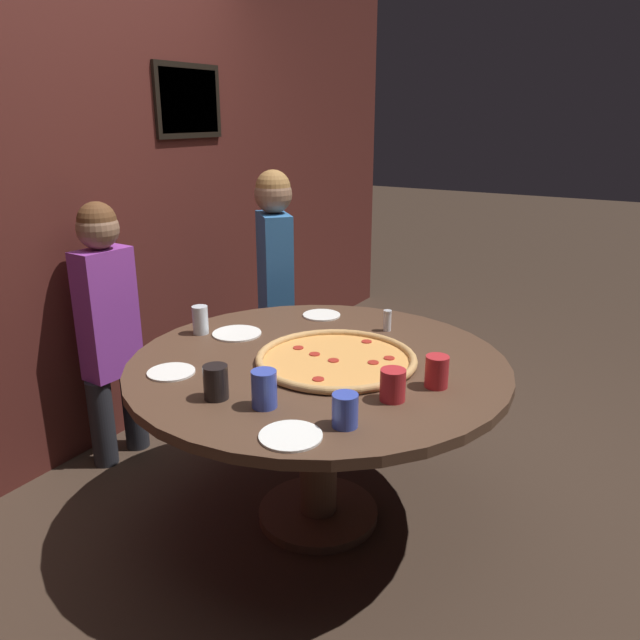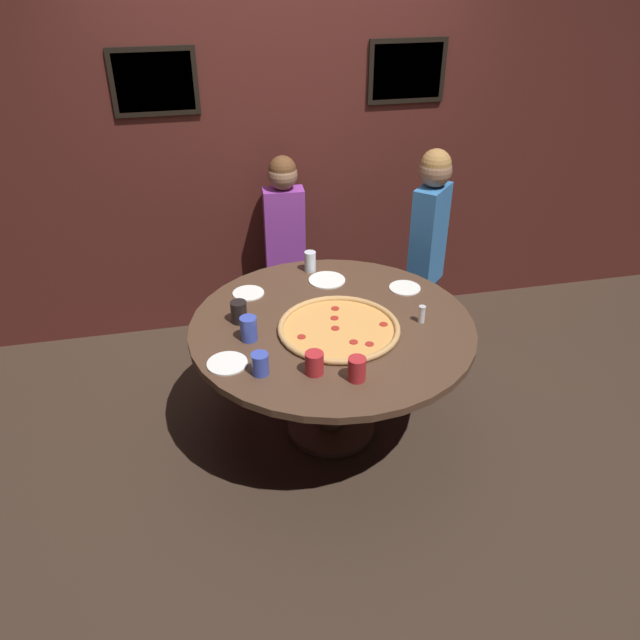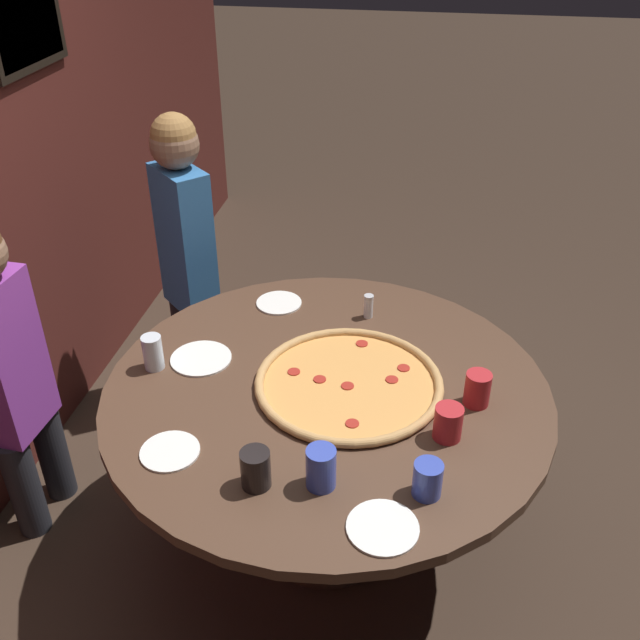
% 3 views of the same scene
% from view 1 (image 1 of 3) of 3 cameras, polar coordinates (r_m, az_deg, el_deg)
% --- Properties ---
extents(ground_plane, '(24.00, 24.00, 0.00)m').
position_cam_1_polar(ground_plane, '(2.88, -0.17, -17.49)').
color(ground_plane, '#38281E').
extents(back_wall, '(6.40, 0.08, 2.60)m').
position_cam_1_polar(back_wall, '(3.27, -21.53, 10.46)').
color(back_wall, '#4C1E19').
rests_on(back_wall, ground_plane).
extents(dining_table, '(1.53, 1.53, 0.74)m').
position_cam_1_polar(dining_table, '(2.57, -0.18, -6.51)').
color(dining_table, '#4C3323').
rests_on(dining_table, ground_plane).
extents(giant_pizza, '(0.65, 0.65, 0.03)m').
position_cam_1_polar(giant_pizza, '(2.49, 1.49, -3.58)').
color(giant_pizza, '#E0994C').
rests_on(giant_pizza, dining_table).
extents(drink_cup_far_left, '(0.09, 0.09, 0.11)m').
position_cam_1_polar(drink_cup_far_left, '(2.17, 6.67, -5.92)').
color(drink_cup_far_left, '#B22328').
rests_on(drink_cup_far_left, dining_table).
extents(drink_cup_front_edge, '(0.09, 0.09, 0.12)m').
position_cam_1_polar(drink_cup_front_edge, '(2.29, 10.59, -4.69)').
color(drink_cup_front_edge, '#B22328').
rests_on(drink_cup_front_edge, dining_table).
extents(drink_cup_far_right, '(0.08, 0.08, 0.11)m').
position_cam_1_polar(drink_cup_far_right, '(1.99, 2.31, -8.25)').
color(drink_cup_far_right, '#384CB7').
rests_on(drink_cup_far_right, dining_table).
extents(drink_cup_centre_back, '(0.09, 0.09, 0.12)m').
position_cam_1_polar(drink_cup_centre_back, '(2.20, -9.50, -5.62)').
color(drink_cup_centre_back, black).
rests_on(drink_cup_centre_back, dining_table).
extents(drink_cup_near_right, '(0.09, 0.09, 0.13)m').
position_cam_1_polar(drink_cup_near_right, '(2.11, -5.13, -6.30)').
color(drink_cup_near_right, '#384CB7').
rests_on(drink_cup_near_right, dining_table).
extents(drink_cup_near_left, '(0.07, 0.07, 0.13)m').
position_cam_1_polar(drink_cup_near_left, '(2.85, -10.89, 0.01)').
color(drink_cup_near_left, silver).
rests_on(drink_cup_near_left, dining_table).
extents(white_plate_far_back, '(0.20, 0.20, 0.01)m').
position_cam_1_polar(white_plate_far_back, '(1.95, -2.70, -10.54)').
color(white_plate_far_back, white).
rests_on(white_plate_far_back, dining_table).
extents(white_plate_near_front, '(0.18, 0.18, 0.01)m').
position_cam_1_polar(white_plate_near_front, '(2.46, -13.45, -4.66)').
color(white_plate_near_front, white).
rests_on(white_plate_near_front, dining_table).
extents(white_plate_beside_cup, '(0.18, 0.18, 0.01)m').
position_cam_1_polar(white_plate_beside_cup, '(3.06, 0.14, 0.45)').
color(white_plate_beside_cup, white).
rests_on(white_plate_beside_cup, dining_table).
extents(white_plate_left_side, '(0.22, 0.22, 0.01)m').
position_cam_1_polar(white_plate_left_side, '(2.83, -7.61, -1.22)').
color(white_plate_left_side, white).
rests_on(white_plate_left_side, dining_table).
extents(condiment_shaker, '(0.04, 0.04, 0.10)m').
position_cam_1_polar(condiment_shaker, '(2.85, 6.17, -0.04)').
color(condiment_shaker, silver).
rests_on(condiment_shaker, dining_table).
extents(diner_far_left, '(0.33, 0.20, 1.30)m').
position_cam_1_polar(diner_far_left, '(3.18, -18.82, 0.09)').
color(diner_far_left, '#232328').
rests_on(diner_far_left, ground_plane).
extents(diner_far_right, '(0.33, 0.34, 1.40)m').
position_cam_1_polar(diner_far_right, '(3.57, -4.13, 3.87)').
color(diner_far_right, '#232328').
rests_on(diner_far_right, ground_plane).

